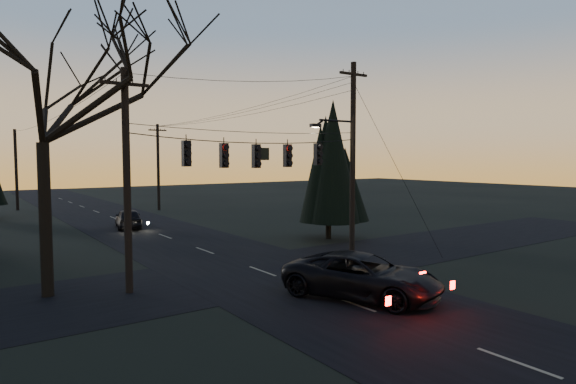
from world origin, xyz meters
TOP-DOWN VIEW (x-y plane):
  - ground_plane at (0.00, 0.00)m, footprint 160.00×160.00m
  - main_road at (0.00, 20.00)m, footprint 8.00×120.00m
  - cross_road at (0.00, 10.00)m, footprint 60.00×7.00m
  - utility_pole_right at (5.50, 10.00)m, footprint 5.00×0.30m
  - utility_pole_left at (-6.00, 10.00)m, footprint 1.80×0.30m
  - utility_pole_far_r at (5.50, 38.00)m, footprint 1.80×0.30m
  - utility_pole_far_l at (-6.00, 46.00)m, footprint 0.30×0.30m
  - span_signal_assembly at (-0.24, 10.00)m, footprint 11.50×0.44m
  - bare_tree_left at (-8.63, 11.28)m, footprint 9.41×9.41m
  - evergreen_right at (8.24, 15.15)m, footprint 3.91×3.91m
  - suv_near at (0.80, 4.38)m, footprint 4.79×6.40m
  - sedan_oncoming_a at (-0.80, 27.16)m, footprint 2.53×4.47m

SIDE VIEW (x-z plane):
  - ground_plane at x=0.00m, z-range 0.00..0.00m
  - utility_pole_right at x=5.50m, z-range -5.00..5.00m
  - utility_pole_left at x=-6.00m, z-range -4.25..4.25m
  - utility_pole_far_r at x=5.50m, z-range -4.25..4.25m
  - utility_pole_far_l at x=-6.00m, z-range -4.00..4.00m
  - cross_road at x=0.00m, z-range 0.00..0.02m
  - main_road at x=0.00m, z-range 0.00..0.02m
  - sedan_oncoming_a at x=-0.80m, z-range 0.00..1.44m
  - suv_near at x=0.80m, z-range 0.00..1.62m
  - evergreen_right at x=8.24m, z-range 0.59..8.34m
  - span_signal_assembly at x=-0.24m, z-range 4.53..6.06m
  - bare_tree_left at x=-8.63m, z-range 2.28..13.71m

